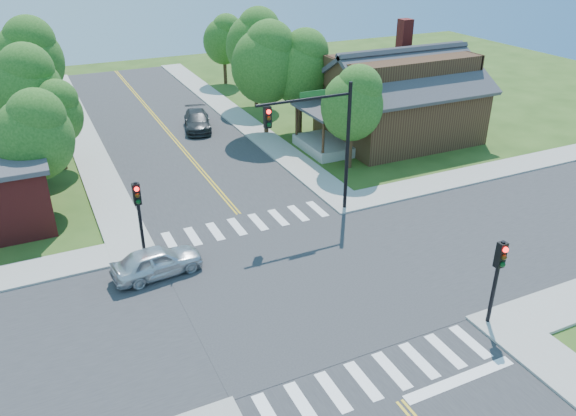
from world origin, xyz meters
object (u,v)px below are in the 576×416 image
car_silver (157,262)px  car_dgrey (197,121)px  signal_pole_se (499,268)px  house_ne (399,94)px  signal_mast_ne (320,131)px  signal_pole_nw (138,205)px

car_silver → car_dgrey: car_silver is taller
signal_pole_se → house_ne: size_ratio=0.29×
signal_pole_se → car_silver: signal_pole_se is taller
signal_mast_ne → car_dgrey: 17.31m
signal_pole_nw → house_ne: house_ne is taller
signal_mast_ne → car_dgrey: signal_mast_ne is taller
car_silver → car_dgrey: (7.69, 18.80, -0.01)m
signal_mast_ne → signal_pole_se: (1.69, -11.21, -2.19)m
signal_mast_ne → car_silver: 10.44m
house_ne → car_silver: (-20.54, -10.73, -2.63)m
signal_pole_se → car_dgrey: 28.20m
signal_pole_se → car_dgrey: bearing=96.8°
signal_pole_se → signal_pole_nw: 15.84m
signal_mast_ne → signal_pole_nw: 9.76m
signal_mast_ne → signal_pole_nw: bearing=-179.9°
signal_mast_ne → house_ne: signal_mast_ne is taller
signal_pole_se → house_ne: 22.03m
signal_pole_se → house_ne: house_ne is taller
signal_mast_ne → signal_pole_nw: size_ratio=1.89×
signal_mast_ne → car_silver: size_ratio=1.71×
house_ne → car_silver: 23.33m
signal_mast_ne → car_dgrey: size_ratio=1.43×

